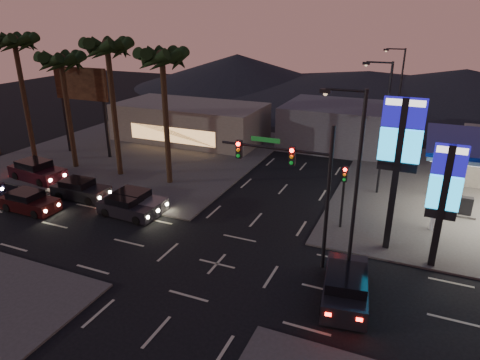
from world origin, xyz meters
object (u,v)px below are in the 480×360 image
at_px(traffic_signal_mast, 296,174).
at_px(car_lane_b_rear, 37,171).
at_px(car_lane_a_mid, 29,202).
at_px(car_lane_b_front, 136,201).
at_px(suv_station, 346,286).
at_px(pylon_sign_tall, 400,146).
at_px(car_lane_a_front, 128,207).
at_px(car_lane_b_mid, 80,190).
at_px(pylon_sign_short, 445,188).

distance_m(traffic_signal_mast, car_lane_b_rear, 24.11).
distance_m(traffic_signal_mast, car_lane_a_mid, 19.67).
xyz_separation_m(car_lane_b_front, suv_station, (15.60, -4.53, 0.08)).
height_order(pylon_sign_tall, car_lane_a_front, pylon_sign_tall).
distance_m(pylon_sign_tall, car_lane_b_mid, 22.83).
xyz_separation_m(traffic_signal_mast, car_lane_b_mid, (-17.32, 2.25, -4.55)).
relative_size(car_lane_a_front, suv_station, 0.86).
height_order(car_lane_a_mid, car_lane_b_rear, car_lane_b_rear).
distance_m(pylon_sign_short, traffic_signal_mast, 7.69).
xyz_separation_m(traffic_signal_mast, car_lane_b_rear, (-23.39, 3.79, -4.45)).
relative_size(pylon_sign_short, car_lane_b_rear, 1.31).
distance_m(car_lane_b_mid, suv_station, 21.23).
bearing_deg(pylon_sign_short, pylon_sign_tall, 158.20).
bearing_deg(car_lane_a_mid, car_lane_a_front, 16.46).
xyz_separation_m(car_lane_a_front, car_lane_b_front, (-0.05, 1.00, 0.02)).
distance_m(pylon_sign_tall, car_lane_b_rear, 28.69).
bearing_deg(car_lane_b_mid, car_lane_a_front, -12.04).
relative_size(pylon_sign_tall, pylon_sign_short, 1.29).
bearing_deg(car_lane_b_mid, pylon_sign_tall, 3.28).
xyz_separation_m(pylon_sign_tall, car_lane_a_front, (-16.89, -2.37, -5.74)).
bearing_deg(traffic_signal_mast, car_lane_a_mid, -177.26).
height_order(car_lane_b_mid, car_lane_b_rear, car_lane_b_rear).
height_order(pylon_sign_tall, pylon_sign_short, pylon_sign_tall).
bearing_deg(traffic_signal_mast, car_lane_b_front, 170.04).
height_order(car_lane_a_mid, car_lane_b_mid, car_lane_b_mid).
relative_size(pylon_sign_tall, car_lane_b_front, 2.00).
bearing_deg(pylon_sign_short, car_lane_b_rear, 177.61).
relative_size(car_lane_b_rear, suv_station, 1.04).
bearing_deg(car_lane_b_rear, car_lane_b_front, -8.36).
distance_m(car_lane_a_mid, car_lane_b_mid, 3.63).
bearing_deg(suv_station, pylon_sign_tall, 77.15).
height_order(pylon_sign_short, car_lane_a_mid, pylon_sign_short).
distance_m(pylon_sign_tall, suv_station, 8.27).
xyz_separation_m(car_lane_b_front, car_lane_b_mid, (-5.12, 0.10, 0.00)).
height_order(pylon_sign_tall, car_lane_b_rear, pylon_sign_tall).
bearing_deg(traffic_signal_mast, car_lane_b_mid, 172.61).
bearing_deg(pylon_sign_tall, car_lane_b_mid, -176.72).
height_order(pylon_sign_short, car_lane_a_front, pylon_sign_short).
distance_m(pylon_sign_tall, pylon_sign_short, 3.20).
height_order(car_lane_a_mid, car_lane_b_front, car_lane_b_front).
bearing_deg(pylon_sign_tall, traffic_signal_mast, -143.48).
bearing_deg(car_lane_b_front, pylon_sign_short, 1.09).
height_order(car_lane_a_front, car_lane_a_mid, car_lane_a_mid).
bearing_deg(car_lane_b_rear, pylon_sign_tall, -0.56).
bearing_deg(car_lane_b_front, suv_station, -16.19).
bearing_deg(pylon_sign_tall, suv_station, -102.85).
height_order(traffic_signal_mast, car_lane_b_front, traffic_signal_mast).
distance_m(traffic_signal_mast, car_lane_b_mid, 18.05).
bearing_deg(car_lane_b_rear, car_lane_a_mid, -47.66).
distance_m(car_lane_b_front, suv_station, 16.24).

